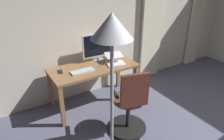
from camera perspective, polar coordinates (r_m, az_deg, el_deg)
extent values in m
cube|color=beige|center=(4.13, 6.23, 15.61)|extent=(5.38, 0.10, 2.82)
cube|color=beige|center=(5.42, 23.28, 14.23)|extent=(0.42, 0.06, 2.48)
cube|color=beige|center=(4.34, 11.47, 13.44)|extent=(0.52, 0.06, 2.48)
cube|color=olive|center=(3.35, -5.28, 0.69)|extent=(1.45, 0.66, 0.04)
cube|color=olive|center=(3.62, 6.78, -3.84)|extent=(0.06, 0.06, 0.69)
cube|color=#906343|center=(3.08, -14.09, -10.22)|extent=(0.06, 0.06, 0.69)
cube|color=olive|center=(4.04, 1.72, -0.44)|extent=(0.06, 0.06, 0.69)
cube|color=#8F5E3F|center=(3.56, -17.11, -5.40)|extent=(0.06, 0.06, 0.69)
cylinder|color=black|center=(3.13, 4.41, -15.77)|extent=(0.56, 0.56, 0.02)
sphere|color=black|center=(3.22, 8.86, -15.00)|extent=(0.05, 0.05, 0.05)
sphere|color=black|center=(3.34, 4.23, -13.07)|extent=(0.05, 0.05, 0.05)
sphere|color=black|center=(3.20, -0.19, -14.99)|extent=(0.05, 0.05, 0.05)
sphere|color=black|center=(2.98, 1.50, -18.59)|extent=(0.05, 0.05, 0.05)
sphere|color=black|center=(3.00, 7.61, -18.57)|extent=(0.05, 0.05, 0.05)
cylinder|color=black|center=(2.99, 4.56, -12.43)|extent=(0.06, 0.06, 0.46)
cylinder|color=brown|center=(2.84, 4.74, -8.35)|extent=(0.54, 0.54, 0.05)
cube|color=#5D2A20|center=(2.54, 6.52, -5.89)|extent=(0.37, 0.15, 0.46)
cube|color=black|center=(2.71, 0.85, -6.64)|extent=(0.10, 0.24, 0.03)
cube|color=black|center=(2.84, 8.64, -5.38)|extent=(0.10, 0.24, 0.03)
cylinder|color=silver|center=(3.60, -3.85, 2.98)|extent=(0.18, 0.18, 0.01)
cylinder|color=silver|center=(3.58, -3.87, 3.52)|extent=(0.04, 0.04, 0.06)
cube|color=silver|center=(3.51, -4.02, 7.17)|extent=(0.59, 0.03, 0.42)
cube|color=black|center=(3.49, -3.89, 7.10)|extent=(0.54, 0.01, 0.37)
cube|color=#B7BCC1|center=(3.17, -8.43, -0.32)|extent=(0.38, 0.14, 0.02)
cube|color=white|center=(3.41, 1.09, 1.83)|extent=(0.35, 0.28, 0.02)
cube|color=white|center=(3.46, 0.51, 4.31)|extent=(0.34, 0.28, 0.05)
cube|color=black|center=(3.24, -14.60, -0.46)|extent=(0.10, 0.15, 0.01)
cylinder|color=white|center=(3.62, -0.26, 3.98)|extent=(0.09, 0.09, 0.10)
torus|color=white|center=(3.59, -1.04, 3.89)|extent=(0.07, 0.01, 0.07)
cylinder|color=#A5A5A8|center=(2.00, -0.04, -14.23)|extent=(0.03, 0.03, 1.63)
cone|color=#B7BCC1|center=(1.59, -0.05, 12.47)|extent=(0.35, 0.35, 0.21)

